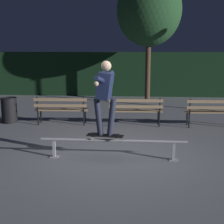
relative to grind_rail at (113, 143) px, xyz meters
The scene contains 10 objects.
ground_plane 0.35m from the grind_rail, 90.00° to the left, with size 90.00×90.00×0.00m, color slate.
hedge_backdrop 9.46m from the grind_rail, 90.00° to the left, with size 24.00×1.20×2.12m, color black.
grind_rail is the anchor object (origin of this frame).
skateboard 0.23m from the grind_rail, behind, with size 0.80×0.31×0.09m.
skateboarder 1.11m from the grind_rail, behind, with size 0.63×1.40×1.56m.
park_bench_leftmost 3.43m from the grind_rail, 121.93° to the left, with size 1.61×0.47×0.88m.
park_bench_left_center 2.95m from the grind_rail, 80.90° to the left, with size 1.61×0.47×0.88m.
park_bench_right_center 4.00m from the grind_rail, 46.67° to the left, with size 1.61×0.47×0.88m.
tree_behind_benches 8.15m from the grind_rail, 82.58° to the left, with size 2.69×2.69×5.33m.
trash_can 4.66m from the grind_rail, 138.97° to the left, with size 0.52×0.52×0.80m.
Camera 1 is at (0.48, -6.50, 2.32)m, focal length 50.50 mm.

